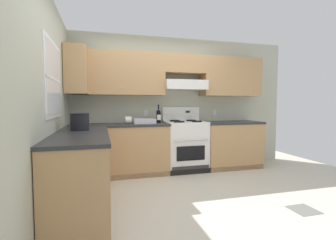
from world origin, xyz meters
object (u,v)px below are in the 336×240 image
Objects in this scene: stove at (185,145)px; bowl at (144,122)px; wine_bottle at (159,116)px; paper_towel_roll at (128,120)px; bucket at (80,121)px.

stove reaches higher than bowl.
wine_bottle reaches higher than paper_towel_roll.
bowl is 1.52× the size of bucket.
bowl is (-0.27, -0.02, -0.11)m from wine_bottle.
bucket is (-1.81, -0.93, 0.55)m from stove.
bowl is 3.06× the size of paper_towel_roll.
paper_towel_roll is (-0.56, -0.02, -0.07)m from wine_bottle.
bucket is at bearing -137.57° from bowl.
bucket is (-1.30, -0.96, -0.02)m from wine_bottle.
bucket is at bearing -128.08° from paper_towel_roll.
bucket is at bearing -152.82° from stove.
stove is 0.91m from bowl.
stove is 3.09× the size of bowl.
paper_towel_roll is at bearing -177.73° from wine_bottle.
stove is at bearing 27.18° from bucket.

